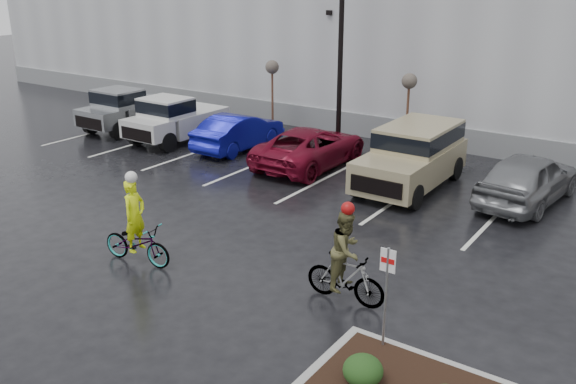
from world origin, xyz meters
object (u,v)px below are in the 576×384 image
Objects in this scene: fire_lane_sign at (386,288)px; car_blue at (239,132)px; pickup_silver at (134,107)px; pickup_white at (182,117)px; sapling_mid at (409,85)px; cyclist_hivis at (136,235)px; sapling_west at (272,71)px; car_red at (311,147)px; suv_tan at (411,158)px; cyclist_olive at (346,266)px; lamppost at (342,4)px; car_grey at (528,178)px.

car_blue is (-11.20, 9.62, -0.68)m from fire_lane_sign.
pickup_silver is 3.19m from pickup_white.
sapling_mid is 12.59m from pickup_silver.
car_blue is at bearing 17.80° from cyclist_hivis.
sapling_west is 0.62× the size of pickup_silver.
sapling_west is 6.63m from pickup_silver.
sapling_mid is at bearing -123.58° from car_red.
suv_tan is 2.14× the size of cyclist_hivis.
cyclist_olive is at bearing -32.82° from pickup_white.
car_blue is at bearing -0.23° from pickup_silver.
fire_lane_sign is at bearing -33.66° from pickup_white.
lamppost reaches higher than suv_tan.
cyclist_hivis reaches higher than car_red.
pickup_silver is at bearing 176.43° from pickup_white.
sapling_mid reaches higher than cyclist_hivis.
lamppost reaches higher than pickup_silver.
sapling_mid is at bearing 15.59° from cyclist_olive.
pickup_silver is 14.30m from cyclist_hivis.
fire_lane_sign is 0.94× the size of cyclist_olive.
sapling_west is 1.45× the size of fire_lane_sign.
suv_tan is at bearing 175.41° from car_blue.
fire_lane_sign is 0.42× the size of pickup_silver.
sapling_mid is 1.34× the size of cyclist_hivis.
sapling_mid reaches higher than car_red.
lamppost reaches higher than pickup_white.
pickup_silver is 1.18× the size of car_blue.
pickup_white is (-14.18, 9.44, -0.43)m from fire_lane_sign.
cyclist_olive is (-1.67, -8.54, 0.04)m from car_grey.
car_blue is 7.72m from suv_tan.
car_blue is 10.54m from cyclist_hivis.
cyclist_olive reaches higher than car_grey.
cyclist_olive is (15.81, -8.34, -0.13)m from pickup_silver.
fire_lane_sign is 0.42× the size of car_red.
car_grey is at bearing -176.83° from car_red.
suv_tan is (8.30, -3.67, -1.70)m from sapling_west.
car_red is 4.07m from suv_tan.
fire_lane_sign reaches higher than car_blue.
suv_tan is at bearing 17.65° from car_grey.
car_red is (3.65, -0.29, 0.00)m from car_blue.
pickup_white is 10.69m from suv_tan.
car_grey is (7.91, -1.96, -4.87)m from lamppost.
suv_tan is (13.87, -0.51, 0.05)m from pickup_silver.
car_grey is (0.11, 9.84, -0.59)m from fire_lane_sign.
cyclist_hivis is (5.06, -12.74, -1.99)m from sapling_west.
suv_tan is at bearing -23.85° from sapling_west.
sapling_west is 0.63× the size of suv_tan.
car_red is at bearing 128.99° from fire_lane_sign.
sapling_west is (-4.00, 1.00, -2.96)m from lamppost.
lamppost is at bearing -84.86° from car_red.
pickup_white is 14.30m from car_grey.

